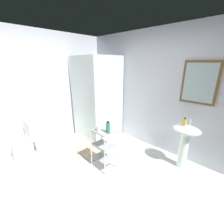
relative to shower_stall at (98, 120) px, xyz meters
The scene contains 12 objects.
ground_plane 1.77m from the shower_stall, 46.23° to the right, with size 4.20×4.20×0.02m, color silver.
wall_back 1.56m from the shower_stall, 27.47° to the left, with size 4.20×0.14×2.50m.
wall_left 1.61m from the shower_stall, 118.62° to the right, with size 0.10×4.20×2.50m, color silver.
shower_stall is the anchor object (origin of this frame).
pedestal_sink 2.05m from the shower_stall, ahead, with size 0.46×0.37×0.81m.
sink_faucet 2.10m from the shower_stall, 11.44° to the left, with size 0.03×0.03×0.10m, color silver.
toilet 1.66m from the shower_stall, 100.49° to the right, with size 0.37×0.49×0.76m.
storage_cart 1.23m from the shower_stall, 36.35° to the right, with size 0.38×0.28×0.74m.
hand_soap_bottle 2.03m from the shower_stall, ahead, with size 0.06×0.06×0.14m.
body_wash_bottle_green 1.38m from the shower_stall, 32.84° to the right, with size 0.07×0.07×0.21m.
rinse_cup 1.28m from the shower_stall, 39.87° to the right, with size 0.08×0.08×0.10m, color silver.
bath_mat 0.89m from the shower_stall, 54.81° to the right, with size 0.60×0.40×0.02m, color tan.
Camera 1 is at (1.54, -1.04, 1.86)m, focal length 23.75 mm.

